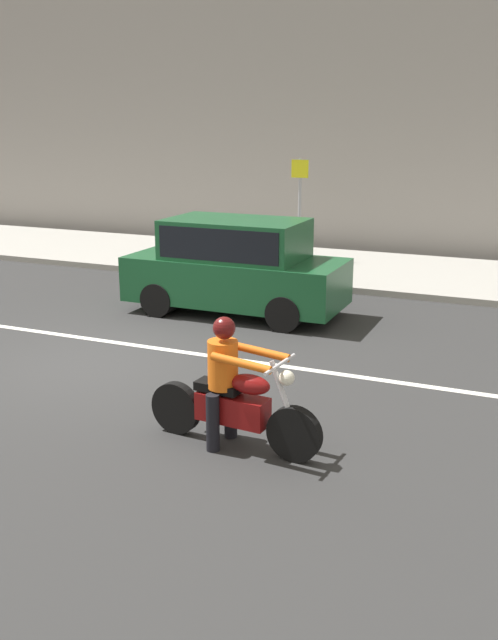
{
  "coord_description": "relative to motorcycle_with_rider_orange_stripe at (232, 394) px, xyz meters",
  "views": [
    {
      "loc": [
        6.18,
        -8.52,
        3.55
      ],
      "look_at": [
        2.68,
        -0.41,
        1.06
      ],
      "focal_mm": 39.8,
      "sensor_mm": 36.0,
      "label": 1
    }
  ],
  "objects": [
    {
      "name": "sidewalk_slab",
      "position": [
        -3.09,
        9.85,
        -0.55
      ],
      "size": [
        40.0,
        4.4,
        0.14
      ],
      "primitive_type": "cube",
      "color": "#99968E",
      "rests_on": "ground_plane"
    },
    {
      "name": "lane_marking_stripe",
      "position": [
        -2.39,
        2.75,
        -0.62
      ],
      "size": [
        18.0,
        0.14,
        0.01
      ],
      "primitive_type": "cube",
      "color": "silver",
      "rests_on": "ground_plane"
    },
    {
      "name": "street_sign_post",
      "position": [
        -2.87,
        10.34,
        1.04
      ],
      "size": [
        0.44,
        0.08,
        2.51
      ],
      "color": "gray",
      "rests_on": "sidewalk_slab"
    },
    {
      "name": "parked_hatchback_forest_green",
      "position": [
        -2.32,
        5.23,
        0.32
      ],
      "size": [
        4.08,
        1.76,
        1.8
      ],
      "color": "#164C28",
      "rests_on": "ground_plane"
    },
    {
      "name": "ground_plane",
      "position": [
        -3.09,
        1.85,
        -0.62
      ],
      "size": [
        80.0,
        80.0,
        0.0
      ],
      "primitive_type": "plane",
      "color": "#2B2B2B"
    },
    {
      "name": "motorcycle_with_rider_orange_stripe",
      "position": [
        0.0,
        0.0,
        0.0
      ],
      "size": [
        2.15,
        0.7,
        1.5
      ],
      "color": "black",
      "rests_on": "ground_plane"
    },
    {
      "name": "building_facade",
      "position": [
        -3.09,
        13.25,
        4.58
      ],
      "size": [
        40.0,
        1.4,
        10.39
      ],
      "primitive_type": "cube",
      "color": "gray",
      "rests_on": "ground_plane"
    }
  ]
}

